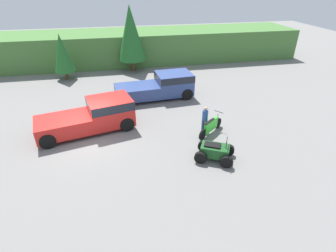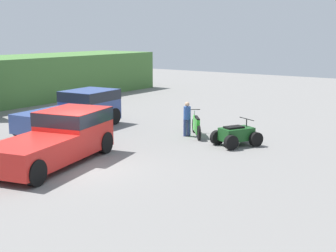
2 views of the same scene
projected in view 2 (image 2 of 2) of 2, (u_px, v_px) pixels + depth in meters
The scene contains 6 objects.
ground_plane at pixel (78, 166), 17.36m from camera, with size 80.00×80.00×0.00m, color slate.
pickup_truck_red at pixel (60, 136), 17.91m from camera, with size 6.05×3.46×1.88m.
pickup_truck_second at pixel (77, 109), 24.13m from camera, with size 6.07×2.74×1.88m.
dirt_bike at pixel (196, 126), 22.40m from camera, with size 1.95×1.63×1.17m.
quad_atv at pixel (236, 135), 20.50m from camera, with size 2.32×2.04×1.16m.
rider_person at pixel (187, 118), 22.28m from camera, with size 0.48×0.48×1.66m.
Camera 2 is at (-11.78, -12.34, 4.89)m, focal length 50.00 mm.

